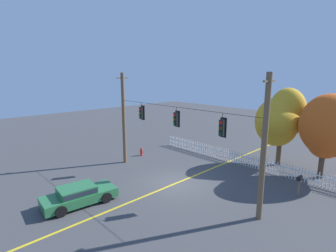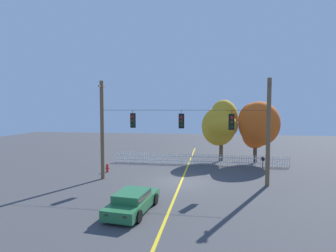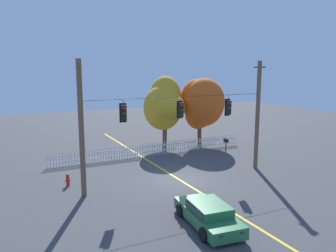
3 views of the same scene
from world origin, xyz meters
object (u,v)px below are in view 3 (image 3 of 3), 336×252
Objects in this scene: traffic_signal_northbound_secondary at (228,107)px; parked_car at (208,214)px; traffic_signal_northbound_primary at (124,113)px; autumn_maple_near_fence at (164,105)px; traffic_signal_westbound_side at (181,110)px; roadside_mailbox at (226,142)px; autumn_maple_mid at (201,103)px; fire_hydrant at (68,180)px.

traffic_signal_northbound_secondary is 0.33× the size of parked_car.
autumn_maple_near_fence reaches higher than traffic_signal_northbound_primary.
traffic_signal_westbound_side is (3.81, -0.00, -0.01)m from traffic_signal_northbound_primary.
roadside_mailbox is (6.79, 4.33, -3.58)m from traffic_signal_westbound_side.
traffic_signal_northbound_secondary is (3.72, 0.00, -0.04)m from traffic_signal_westbound_side.
autumn_maple_mid reaches higher than traffic_signal_westbound_side.
traffic_signal_westbound_side is 1.81× the size of fire_hydrant.
parked_car is at bearing -107.08° from traffic_signal_westbound_side.
parked_car reaches higher than fire_hydrant.
parked_car is at bearing -120.53° from autumn_maple_mid.
roadside_mailbox is at bearing 8.84° from fire_hydrant.
fire_hydrant is (-13.73, -6.46, -3.60)m from autumn_maple_mid.
traffic_signal_northbound_primary is at bearing 106.40° from parked_car.
fire_hydrant is (-6.82, 2.21, -4.31)m from traffic_signal_westbound_side.
fire_hydrant is at bearing 168.17° from traffic_signal_northbound_secondary.
traffic_signal_northbound_primary and traffic_signal_northbound_secondary have the same top height.
autumn_maple_near_fence is at bearing 34.42° from fire_hydrant.
autumn_maple_near_fence is (7.05, 9.10, -0.72)m from traffic_signal_northbound_primary.
roadside_mailbox is (13.61, 2.12, 0.73)m from fire_hydrant.
autumn_maple_near_fence is at bearing 93.07° from traffic_signal_northbound_secondary.
autumn_maple_near_fence reaches higher than roadside_mailbox.
traffic_signal_northbound_primary reaches higher than fire_hydrant.
traffic_signal_northbound_primary is 0.21× the size of autumn_maple_near_fence.
traffic_signal_northbound_secondary is at bearing 0.01° from traffic_signal_westbound_side.
roadside_mailbox is at bearing 50.68° from parked_car.
traffic_signal_northbound_primary is 11.53m from autumn_maple_near_fence.
traffic_signal_westbound_side is 0.22× the size of autumn_maple_mid.
autumn_maple_near_fence is at bearing 173.28° from autumn_maple_mid.
traffic_signal_westbound_side and traffic_signal_northbound_secondary have the same top height.
autumn_maple_near_fence is 6.61m from roadside_mailbox.
roadside_mailbox is at bearing -91.55° from autumn_maple_mid.
autumn_maple_mid is (6.90, 8.67, -0.71)m from traffic_signal_westbound_side.
roadside_mailbox reaches higher than fire_hydrant.
fire_hydrant is at bearing -171.16° from roadside_mailbox.
autumn_maple_near_fence reaches higher than parked_car.
traffic_signal_northbound_secondary is 6.37m from roadside_mailbox.
traffic_signal_westbound_side is 11.11m from autumn_maple_mid.
roadside_mailbox is (3.06, 4.33, -3.54)m from traffic_signal_northbound_secondary.
autumn_maple_mid is 4.68× the size of roadside_mailbox.
traffic_signal_northbound_primary is at bearing -127.74° from autumn_maple_near_fence.
autumn_maple_near_fence is at bearing 71.45° from parked_car.
parked_car is (-8.85, -15.01, -3.37)m from autumn_maple_mid.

